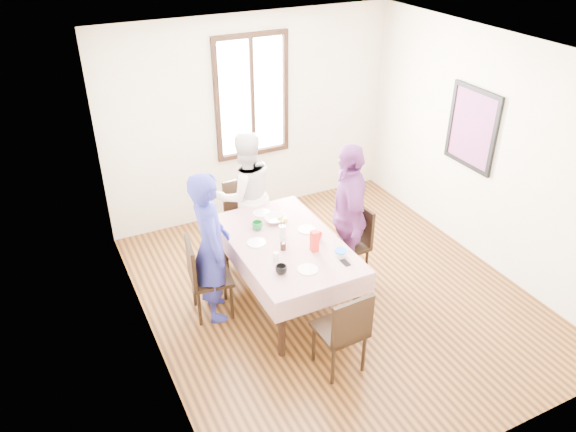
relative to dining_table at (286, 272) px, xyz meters
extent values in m
plane|color=black|center=(0.52, -0.17, -0.38)|extent=(4.50, 4.50, 0.00)
plane|color=beige|center=(0.52, 2.08, 0.98)|extent=(4.00, 0.00, 4.00)
plane|color=beige|center=(2.52, -0.17, 0.98)|extent=(0.00, 4.50, 4.50)
cube|color=black|center=(0.52, 2.06, 1.27)|extent=(1.02, 0.06, 1.62)
cube|color=white|center=(0.52, 2.07, 1.27)|extent=(0.90, 0.02, 1.50)
cube|color=red|center=(2.50, 0.13, 1.18)|extent=(0.04, 0.76, 0.96)
cube|color=black|center=(0.00, 0.00, 0.00)|extent=(0.96, 1.64, 0.75)
cube|color=maroon|center=(0.00, 0.00, 0.38)|extent=(1.08, 1.76, 0.01)
cube|color=black|center=(-0.80, 0.15, 0.08)|extent=(0.48, 0.48, 0.91)
cube|color=black|center=(0.80, 0.05, 0.08)|extent=(0.45, 0.45, 0.91)
cube|color=black|center=(0.00, 1.12, 0.08)|extent=(0.43, 0.43, 0.91)
cube|color=black|center=(0.00, -1.12, 0.08)|extent=(0.44, 0.44, 0.91)
imported|color=navy|center=(-0.78, 0.15, 0.45)|extent=(0.49, 0.66, 1.66)
imported|color=silver|center=(0.00, 1.10, 0.42)|extent=(0.77, 0.60, 1.59)
imported|color=#75357A|center=(0.78, 0.05, 0.48)|extent=(0.76, 1.08, 1.71)
imported|color=black|center=(-0.29, -0.49, 0.43)|extent=(0.14, 0.14, 0.09)
imported|color=red|center=(0.33, -0.11, 0.42)|extent=(0.09, 0.09, 0.08)
imported|color=#0C7226|center=(-0.17, 0.36, 0.43)|extent=(0.16, 0.16, 0.09)
imported|color=white|center=(0.08, 0.42, 0.42)|extent=(0.28, 0.28, 0.06)
cube|color=red|center=(0.19, -0.28, 0.50)|extent=(0.07, 0.07, 0.23)
cylinder|color=white|center=(0.38, -0.48, 0.41)|extent=(0.11, 0.11, 0.05)
cylinder|color=black|center=(-0.09, -0.12, 0.43)|extent=(0.06, 0.06, 0.08)
cylinder|color=silver|center=(-0.23, -0.26, 0.43)|extent=(0.06, 0.06, 0.09)
cube|color=black|center=(0.36, -0.61, 0.39)|extent=(0.06, 0.12, 0.01)
cylinder|color=silver|center=(0.00, 0.09, 0.46)|extent=(0.07, 0.07, 0.14)
cylinder|color=white|center=(-0.29, 0.11, 0.39)|extent=(0.20, 0.20, 0.01)
cylinder|color=white|center=(0.31, 0.11, 0.39)|extent=(0.20, 0.20, 0.01)
cylinder|color=white|center=(0.01, 0.66, 0.39)|extent=(0.20, 0.20, 0.01)
cylinder|color=white|center=(-0.03, -0.55, 0.39)|extent=(0.20, 0.20, 0.01)
cylinder|color=blue|center=(0.38, -0.48, 0.45)|extent=(0.12, 0.12, 0.01)
camera|label=1|loc=(-2.17, -4.44, 3.57)|focal=34.86mm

